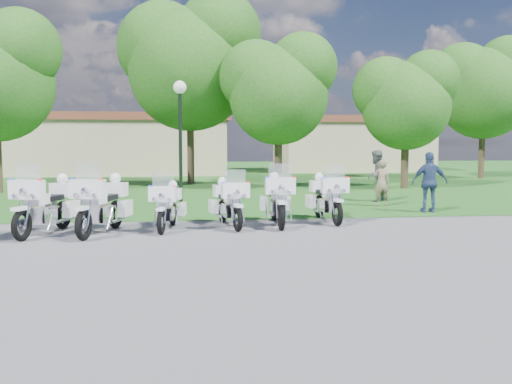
{
  "coord_description": "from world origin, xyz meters",
  "views": [
    {
      "loc": [
        -1.69,
        -12.83,
        2.19
      ],
      "look_at": [
        0.06,
        1.2,
        0.95
      ],
      "focal_mm": 40.0,
      "sensor_mm": 36.0,
      "label": 1
    }
  ],
  "objects": [
    {
      "name": "motorcycle_2",
      "position": [
        -3.66,
        1.12,
        0.72
      ],
      "size": [
        1.27,
        2.51,
        1.72
      ],
      "rotation": [
        0.0,
        0.0,
        2.88
      ],
      "color": "black",
      "rests_on": "ground"
    },
    {
      "name": "bystander_b",
      "position": [
        5.3,
        7.46,
        0.95
      ],
      "size": [
        1.14,
        1.17,
        1.89
      ],
      "primitive_type": "imported",
      "rotation": [
        0.0,
        0.0,
        -2.26
      ],
      "color": "slate",
      "rests_on": "ground"
    },
    {
      "name": "motorcycle_6",
      "position": [
        2.19,
        2.54,
        0.67
      ],
      "size": [
        0.84,
        2.38,
        1.6
      ],
      "rotation": [
        0.0,
        0.0,
        3.19
      ],
      "color": "black",
      "rests_on": "ground"
    },
    {
      "name": "building_east",
      "position": [
        11.0,
        30.0,
        2.07
      ],
      "size": [
        11.44,
        7.28,
        4.1
      ],
      "color": "tan",
      "rests_on": "ground"
    },
    {
      "name": "ground",
      "position": [
        0.0,
        0.0,
        0.0
      ],
      "size": [
        100.0,
        100.0,
        0.0
      ],
      "primitive_type": "plane",
      "color": "#5D5E63",
      "rests_on": "ground"
    },
    {
      "name": "tree_2",
      "position": [
        2.67,
        14.01,
        4.84
      ],
      "size": [
        5.48,
        4.68,
        7.31
      ],
      "color": "#38281C",
      "rests_on": "ground"
    },
    {
      "name": "lamp_post",
      "position": [
        -1.84,
        6.7,
        3.2
      ],
      "size": [
        0.44,
        0.44,
        4.25
      ],
      "color": "black",
      "rests_on": "ground"
    },
    {
      "name": "tree_3",
      "position": [
        8.6,
        13.11,
        4.27
      ],
      "size": [
        4.84,
        4.13,
        6.46
      ],
      "color": "#38281C",
      "rests_on": "ground"
    },
    {
      "name": "motorcycle_4",
      "position": [
        -0.58,
        1.86,
        0.64
      ],
      "size": [
        0.97,
        2.25,
        1.52
      ],
      "rotation": [
        0.0,
        0.0,
        3.31
      ],
      "color": "black",
      "rests_on": "ground"
    },
    {
      "name": "motorcycle_5",
      "position": [
        0.72,
        2.03,
        0.69
      ],
      "size": [
        0.88,
        2.47,
        1.66
      ],
      "rotation": [
        0.0,
        0.0,
        3.09
      ],
      "color": "black",
      "rests_on": "ground"
    },
    {
      "name": "motorcycle_1",
      "position": [
        -4.99,
        1.22,
        0.72
      ],
      "size": [
        1.3,
        2.49,
        1.72
      ],
      "rotation": [
        0.0,
        0.0,
        2.85
      ],
      "color": "black",
      "rests_on": "ground"
    },
    {
      "name": "bystander_c",
      "position": [
        5.86,
        4.05,
        0.94
      ],
      "size": [
        1.15,
        0.59,
        1.88
      ],
      "primitive_type": "imported",
      "rotation": [
        0.0,
        0.0,
        3.02
      ],
      "color": "navy",
      "rests_on": "ground"
    },
    {
      "name": "grass_lawn",
      "position": [
        0.0,
        27.0,
        0.0
      ],
      "size": [
        100.0,
        48.0,
        0.01
      ],
      "primitive_type": "cube",
      "color": "#1F571B",
      "rests_on": "ground"
    },
    {
      "name": "motorcycle_3",
      "position": [
        -2.13,
        1.58,
        0.61
      ],
      "size": [
        0.92,
        2.14,
        1.45
      ],
      "rotation": [
        0.0,
        0.0,
        2.98
      ],
      "color": "black",
      "rests_on": "ground"
    },
    {
      "name": "bystander_a",
      "position": [
        4.97,
        5.9,
        0.8
      ],
      "size": [
        0.59,
        0.39,
        1.59
      ],
      "primitive_type": "imported",
      "rotation": [
        0.0,
        0.0,
        3.16
      ],
      "color": "#89765C",
      "rests_on": "ground"
    },
    {
      "name": "tree_1",
      "position": [
        -1.46,
        17.07,
        6.5
      ],
      "size": [
        7.37,
        6.29,
        9.83
      ],
      "color": "#38281C",
      "rests_on": "ground"
    },
    {
      "name": "tree_4",
      "position": [
        16.09,
        19.8,
        5.62
      ],
      "size": [
        6.37,
        5.44,
        8.5
      ],
      "color": "#38281C",
      "rests_on": "ground"
    },
    {
      "name": "building_west",
      "position": [
        -6.0,
        28.0,
        2.07
      ],
      "size": [
        14.56,
        8.32,
        4.1
      ],
      "color": "tan",
      "rests_on": "ground"
    }
  ]
}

